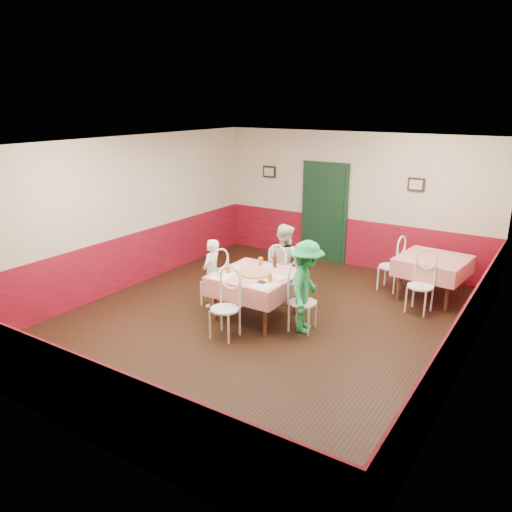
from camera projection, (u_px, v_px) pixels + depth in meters
The scene contains 39 objects.
floor at pixel (263, 321), 8.03m from camera, with size 7.00×7.00×0.00m, color black.
ceiling at pixel (264, 144), 7.19m from camera, with size 7.00×7.00×0.00m, color white.
back_wall at pixel (352, 200), 10.42m from camera, with size 6.00×0.10×2.80m, color beige.
front_wall at pixel (71, 317), 4.80m from camera, with size 6.00×0.10×2.80m, color beige.
left_wall at pixel (125, 214), 9.16m from camera, with size 0.10×7.00×2.80m, color beige.
right_wall at pixel (473, 272), 6.06m from camera, with size 0.10×7.00×2.80m, color beige.
wainscot_back at pixel (349, 242), 10.67m from camera, with size 6.00×0.03×1.00m, color maroon.
wainscot_front at pixel (82, 398), 5.08m from camera, with size 6.00×0.03×1.00m, color maroon.
wainscot_left at pixel (129, 261), 9.42m from camera, with size 0.03×7.00×1.00m, color maroon.
wainscot_right at pixel (462, 339), 6.33m from camera, with size 0.03×7.00×1.00m, color maroon.
door at pixel (324, 214), 10.79m from camera, with size 0.96×0.06×2.10m, color black.
picture_left at pixel (269, 172), 11.28m from camera, with size 0.32×0.03×0.26m, color black.
picture_right at pixel (416, 185), 9.57m from camera, with size 0.32×0.03×0.26m, color black.
thermostat at pixel (273, 188), 11.33m from camera, with size 0.10×0.03×0.10m, color white.
main_table at pixel (256, 296), 8.06m from camera, with size 1.22×1.22×0.77m, color red.
second_table at pixel (431, 278), 8.87m from camera, with size 1.12×1.12×0.77m, color red.
chair_left at pixel (214, 282), 8.48m from camera, with size 0.42×0.42×0.90m, color white, non-canonical shape.
chair_right at pixel (303, 303), 7.60m from camera, with size 0.42×0.42×0.90m, color white, non-canonical shape.
chair_far at pixel (282, 277), 8.72m from camera, with size 0.42×0.42×0.90m, color white, non-canonical shape.
chair_near at pixel (225, 309), 7.36m from camera, with size 0.42×0.42×0.90m, color white, non-canonical shape.
chair_second_a at pixel (391, 267), 9.24m from camera, with size 0.42×0.42×0.90m, color white, non-canonical shape.
chair_second_b at pixel (420, 287), 8.25m from camera, with size 0.42×0.42×0.90m, color white, non-canonical shape.
pizza at pixel (255, 273), 7.91m from camera, with size 0.50×0.50×0.03m, color #B74723.
plate_left at pixel (235, 268), 8.19m from camera, with size 0.25×0.25×0.01m, color white.
plate_right at pixel (280, 277), 7.74m from camera, with size 0.25×0.25×0.01m, color white.
plate_far at pixel (269, 266), 8.26m from camera, with size 0.25×0.25×0.01m, color white.
glass_a at pixel (228, 269), 7.95m from camera, with size 0.08×0.08×0.14m, color #BF7219.
glass_b at pixel (270, 278), 7.54m from camera, with size 0.07×0.07×0.13m, color #BF7219.
glass_c at pixel (261, 262), 8.30m from camera, with size 0.08×0.08×0.14m, color #BF7219.
beer_bottle at pixel (275, 261), 8.18m from camera, with size 0.06×0.06×0.23m, color #381C0A.
shaker_a at pixel (218, 274), 7.79m from camera, with size 0.04×0.04×0.09m, color silver.
shaker_b at pixel (222, 275), 7.75m from camera, with size 0.04×0.04×0.09m, color silver.
shaker_c at pixel (218, 272), 7.87m from camera, with size 0.04×0.04×0.09m, color #B23319.
menu_left at pixel (223, 276), 7.84m from camera, with size 0.30×0.40×0.00m, color white.
menu_right at pixel (265, 285), 7.43m from camera, with size 0.30×0.40×0.00m, color white.
wallet at pixel (262, 282), 7.53m from camera, with size 0.11×0.09×0.02m, color black.
diner_left at pixel (212, 273), 8.46m from camera, with size 0.43×0.28×1.18m, color gray.
diner_far at pixel (284, 263), 8.69m from camera, with size 0.67×0.52×1.38m, color gray.
diner_right at pixel (306, 287), 7.49m from camera, with size 0.92×0.53×1.43m, color gray.
Camera 1 is at (3.88, -6.24, 3.40)m, focal length 35.00 mm.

